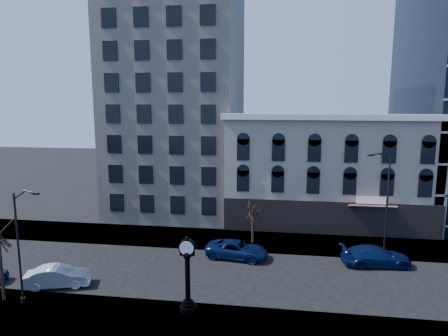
# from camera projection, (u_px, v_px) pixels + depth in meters

# --- Properties ---
(ground) EXTENTS (160.00, 160.00, 0.00)m
(ground) POSITION_uv_depth(u_px,v_px,m) (193.00, 272.00, 32.42)
(ground) COLOR black
(ground) RESTS_ON ground
(sidewalk_far) EXTENTS (160.00, 6.00, 0.12)m
(sidewalk_far) POSITION_uv_depth(u_px,v_px,m) (210.00, 239.00, 40.22)
(sidewalk_far) COLOR gray
(sidewalk_far) RESTS_ON ground
(sidewalk_near) EXTENTS (160.00, 6.00, 0.12)m
(sidewalk_near) POSITION_uv_depth(u_px,v_px,m) (164.00, 326.00, 24.61)
(sidewalk_near) COLOR gray
(sidewalk_near) RESTS_ON ground
(cream_tower) EXTENTS (15.90, 15.40, 42.50)m
(cream_tower) POSITION_uv_depth(u_px,v_px,m) (176.00, 55.00, 48.52)
(cream_tower) COLOR beige
(cream_tower) RESTS_ON ground
(victorian_row) EXTENTS (22.60, 11.19, 12.50)m
(victorian_row) POSITION_uv_depth(u_px,v_px,m) (326.00, 170.00, 45.22)
(victorian_row) COLOR #A09784
(victorian_row) RESTS_ON ground
(street_clock) EXTENTS (1.16, 1.16, 5.10)m
(street_clock) POSITION_uv_depth(u_px,v_px,m) (188.00, 277.00, 25.95)
(street_clock) COLOR black
(street_clock) RESTS_ON sidewalk_near
(street_lamp_near) EXTENTS (2.08, 0.70, 8.14)m
(street_lamp_near) POSITION_uv_depth(u_px,v_px,m) (22.00, 217.00, 26.11)
(street_lamp_near) COLOR black
(street_lamp_near) RESTS_ON sidewalk_near
(street_lamp_far) EXTENTS (2.31, 1.09, 9.35)m
(street_lamp_far) POSITION_uv_depth(u_px,v_px,m) (382.00, 177.00, 35.14)
(street_lamp_far) COLOR black
(street_lamp_far) RESTS_ON sidewalk_far
(bare_tree_far) EXTENTS (2.72, 2.72, 4.67)m
(bare_tree_far) POSITION_uv_depth(u_px,v_px,m) (253.00, 208.00, 38.35)
(bare_tree_far) COLOR #2F2117
(bare_tree_far) RESTS_ON sidewalk_far
(car_near_b) EXTENTS (5.04, 3.03, 1.57)m
(car_near_b) POSITION_uv_depth(u_px,v_px,m) (58.00, 277.00, 29.85)
(car_near_b) COLOR silver
(car_near_b) RESTS_ON ground
(car_far_a) EXTENTS (5.79, 3.25, 1.53)m
(car_far_a) POSITION_uv_depth(u_px,v_px,m) (237.00, 250.00, 35.32)
(car_far_a) COLOR #0C194C
(car_far_a) RESTS_ON ground
(car_far_b) EXTENTS (5.93, 2.95, 1.66)m
(car_far_b) POSITION_uv_depth(u_px,v_px,m) (376.00, 256.00, 33.67)
(car_far_b) COLOR #0C194C
(car_far_b) RESTS_ON ground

